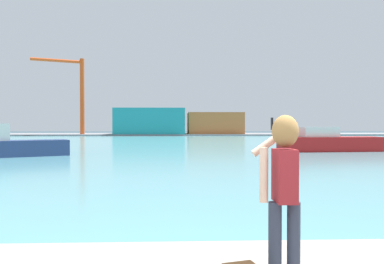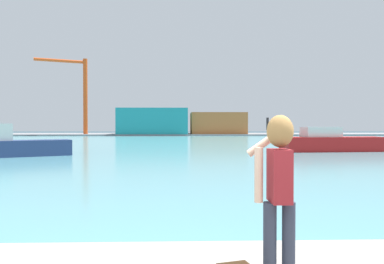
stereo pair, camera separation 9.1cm
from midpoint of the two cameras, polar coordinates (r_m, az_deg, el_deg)
ground_plane at (r=53.41m, az=-0.74°, el=-1.49°), size 220.00×220.00×0.00m
harbor_water at (r=55.41m, az=-0.78°, el=-1.40°), size 140.00×100.00×0.02m
far_shore_dock at (r=95.38m, az=-1.22°, el=-0.34°), size 140.00×20.00×0.36m
person_photographer at (r=4.17m, az=13.35°, el=-6.82°), size 0.52×0.55×1.74m
boat_moored at (r=30.42m, az=-26.46°, el=-1.77°), size 8.91×6.13×2.38m
boat_moored_2 at (r=35.46m, az=20.07°, el=-1.45°), size 9.07×3.22×2.12m
warehouse_left at (r=90.92m, az=-5.74°, el=1.60°), size 16.14×10.60×5.98m
warehouse_right at (r=94.20m, az=3.79°, el=1.30°), size 12.94×13.20×5.07m
port_crane at (r=92.55m, az=-16.39°, el=6.28°), size 10.94×4.89×17.47m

